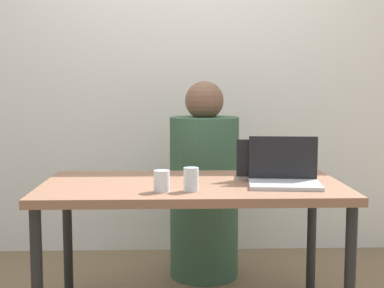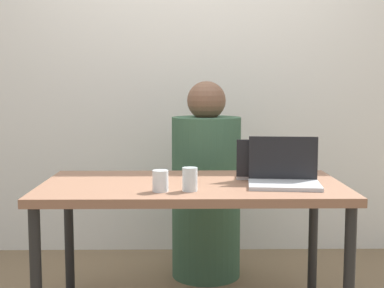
{
  "view_description": "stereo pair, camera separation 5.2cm",
  "coord_description": "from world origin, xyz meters",
  "px_view_note": "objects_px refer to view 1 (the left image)",
  "views": [
    {
      "loc": [
        -0.08,
        -2.54,
        1.17
      ],
      "look_at": [
        0.0,
        0.08,
        0.89
      ],
      "focal_mm": 50.0,
      "sensor_mm": 36.0,
      "label": 1
    },
    {
      "loc": [
        -0.03,
        -2.54,
        1.17
      ],
      "look_at": [
        0.0,
        0.08,
        0.89
      ],
      "focal_mm": 50.0,
      "sensor_mm": 36.0,
      "label": 2
    }
  ],
  "objects_px": {
    "person_at_center": "(204,191)",
    "laptop_back_right": "(266,169)",
    "laptop_front_right": "(284,175)",
    "water_glass_left": "(162,182)",
    "water_glass_center": "(191,181)"
  },
  "relations": [
    {
      "from": "person_at_center",
      "to": "laptop_back_right",
      "type": "height_order",
      "value": "person_at_center"
    },
    {
      "from": "person_at_center",
      "to": "laptop_front_right",
      "type": "height_order",
      "value": "person_at_center"
    },
    {
      "from": "laptop_front_right",
      "to": "water_glass_left",
      "type": "xyz_separation_m",
      "value": [
        -0.57,
        -0.14,
        -0.01
      ]
    },
    {
      "from": "person_at_center",
      "to": "water_glass_center",
      "type": "distance_m",
      "value": 0.93
    },
    {
      "from": "water_glass_center",
      "to": "water_glass_left",
      "type": "bearing_deg",
      "value": -176.0
    },
    {
      "from": "laptop_front_right",
      "to": "water_glass_left",
      "type": "distance_m",
      "value": 0.59
    },
    {
      "from": "laptop_front_right",
      "to": "water_glass_center",
      "type": "distance_m",
      "value": 0.46
    },
    {
      "from": "laptop_back_right",
      "to": "water_glass_center",
      "type": "xyz_separation_m",
      "value": [
        -0.39,
        -0.33,
        0.0
      ]
    },
    {
      "from": "laptop_front_right",
      "to": "water_glass_center",
      "type": "relative_size",
      "value": 3.33
    },
    {
      "from": "person_at_center",
      "to": "laptop_back_right",
      "type": "distance_m",
      "value": 0.67
    },
    {
      "from": "laptop_front_right",
      "to": "laptop_back_right",
      "type": "distance_m",
      "value": 0.2
    },
    {
      "from": "laptop_front_right",
      "to": "person_at_center",
      "type": "bearing_deg",
      "value": 119.85
    },
    {
      "from": "laptop_front_right",
      "to": "water_glass_left",
      "type": "relative_size",
      "value": 3.7
    },
    {
      "from": "laptop_back_right",
      "to": "water_glass_center",
      "type": "bearing_deg",
      "value": 46.42
    },
    {
      "from": "person_at_center",
      "to": "water_glass_left",
      "type": "relative_size",
      "value": 12.69
    }
  ]
}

